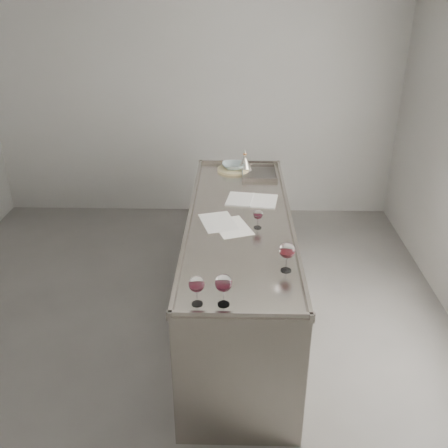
{
  "coord_description": "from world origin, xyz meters",
  "views": [
    {
      "loc": [
        0.47,
        -2.99,
        2.51
      ],
      "look_at": [
        0.39,
        0.03,
        1.02
      ],
      "focal_mm": 40.0,
      "sensor_mm": 36.0,
      "label": 1
    }
  ],
  "objects_px": {
    "wine_glass_middle": "(224,284)",
    "wine_glass_small": "(258,215)",
    "notebook": "(252,200)",
    "ceramic_bowl": "(233,166)",
    "wine_glass_left": "(197,285)",
    "wine_funnel": "(245,164)",
    "wine_glass_right": "(287,251)",
    "counter": "(239,272)"
  },
  "relations": [
    {
      "from": "wine_glass_middle",
      "to": "wine_glass_small",
      "type": "distance_m",
      "value": 0.95
    },
    {
      "from": "notebook",
      "to": "ceramic_bowl",
      "type": "height_order",
      "value": "ceramic_bowl"
    },
    {
      "from": "wine_glass_left",
      "to": "wine_glass_small",
      "type": "distance_m",
      "value": 0.99
    },
    {
      "from": "wine_glass_left",
      "to": "notebook",
      "type": "height_order",
      "value": "wine_glass_left"
    },
    {
      "from": "wine_funnel",
      "to": "wine_glass_right",
      "type": "bearing_deg",
      "value": -82.59
    },
    {
      "from": "wine_glass_right",
      "to": "wine_funnel",
      "type": "distance_m",
      "value": 1.77
    },
    {
      "from": "wine_glass_middle",
      "to": "wine_glass_right",
      "type": "bearing_deg",
      "value": 44.25
    },
    {
      "from": "wine_glass_right",
      "to": "ceramic_bowl",
      "type": "distance_m",
      "value": 1.76
    },
    {
      "from": "wine_glass_left",
      "to": "wine_glass_middle",
      "type": "xyz_separation_m",
      "value": [
        0.14,
        0.0,
        0.01
      ]
    },
    {
      "from": "wine_glass_right",
      "to": "notebook",
      "type": "height_order",
      "value": "wine_glass_right"
    },
    {
      "from": "notebook",
      "to": "wine_glass_small",
      "type": "bearing_deg",
      "value": -77.67
    },
    {
      "from": "wine_glass_middle",
      "to": "wine_glass_small",
      "type": "xyz_separation_m",
      "value": [
        0.21,
        0.92,
        -0.03
      ]
    },
    {
      "from": "wine_glass_small",
      "to": "counter",
      "type": "bearing_deg",
      "value": 128.52
    },
    {
      "from": "wine_glass_left",
      "to": "wine_glass_middle",
      "type": "bearing_deg",
      "value": 0.0
    },
    {
      "from": "counter",
      "to": "wine_funnel",
      "type": "distance_m",
      "value": 1.16
    },
    {
      "from": "wine_glass_middle",
      "to": "wine_funnel",
      "type": "xyz_separation_m",
      "value": [
        0.14,
        2.11,
        -0.07
      ]
    },
    {
      "from": "wine_glass_small",
      "to": "notebook",
      "type": "height_order",
      "value": "wine_glass_small"
    },
    {
      "from": "wine_funnel",
      "to": "ceramic_bowl",
      "type": "bearing_deg",
      "value": -167.78
    },
    {
      "from": "counter",
      "to": "notebook",
      "type": "relative_size",
      "value": 5.71
    },
    {
      "from": "wine_glass_left",
      "to": "notebook",
      "type": "distance_m",
      "value": 1.44
    },
    {
      "from": "ceramic_bowl",
      "to": "wine_funnel",
      "type": "bearing_deg",
      "value": 12.22
    },
    {
      "from": "wine_glass_middle",
      "to": "wine_glass_right",
      "type": "relative_size",
      "value": 0.99
    },
    {
      "from": "wine_glass_small",
      "to": "wine_glass_left",
      "type": "bearing_deg",
      "value": -111.09
    },
    {
      "from": "wine_glass_small",
      "to": "wine_glass_middle",
      "type": "bearing_deg",
      "value": -103.08
    },
    {
      "from": "wine_glass_small",
      "to": "wine_funnel",
      "type": "distance_m",
      "value": 1.19
    },
    {
      "from": "wine_glass_middle",
      "to": "notebook",
      "type": "relative_size",
      "value": 0.43
    },
    {
      "from": "wine_glass_left",
      "to": "notebook",
      "type": "relative_size",
      "value": 0.41
    },
    {
      "from": "wine_glass_small",
      "to": "notebook",
      "type": "relative_size",
      "value": 0.33
    },
    {
      "from": "wine_glass_small",
      "to": "notebook",
      "type": "xyz_separation_m",
      "value": [
        -0.03,
        0.47,
        -0.09
      ]
    },
    {
      "from": "wine_glass_right",
      "to": "wine_funnel",
      "type": "height_order",
      "value": "wine_funnel"
    },
    {
      "from": "wine_glass_left",
      "to": "counter",
      "type": "bearing_deg",
      "value": 77.87
    },
    {
      "from": "wine_glass_left",
      "to": "wine_glass_right",
      "type": "distance_m",
      "value": 0.62
    },
    {
      "from": "wine_glass_middle",
      "to": "wine_glass_left",
      "type": "bearing_deg",
      "value": 180.0
    },
    {
      "from": "wine_glass_right",
      "to": "wine_glass_small",
      "type": "relative_size",
      "value": 1.33
    },
    {
      "from": "counter",
      "to": "wine_glass_right",
      "type": "height_order",
      "value": "wine_glass_right"
    },
    {
      "from": "wine_glass_small",
      "to": "ceramic_bowl",
      "type": "bearing_deg",
      "value": 98.89
    },
    {
      "from": "wine_glass_small",
      "to": "ceramic_bowl",
      "type": "relative_size",
      "value": 0.69
    },
    {
      "from": "counter",
      "to": "ceramic_bowl",
      "type": "bearing_deg",
      "value": 93.25
    },
    {
      "from": "wine_glass_right",
      "to": "ceramic_bowl",
      "type": "bearing_deg",
      "value": 100.87
    },
    {
      "from": "counter",
      "to": "ceramic_bowl",
      "type": "xyz_separation_m",
      "value": [
        -0.06,
        1.0,
        0.51
      ]
    },
    {
      "from": "wine_glass_right",
      "to": "notebook",
      "type": "bearing_deg",
      "value": 99.77
    },
    {
      "from": "wine_glass_middle",
      "to": "wine_glass_small",
      "type": "height_order",
      "value": "wine_glass_middle"
    }
  ]
}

